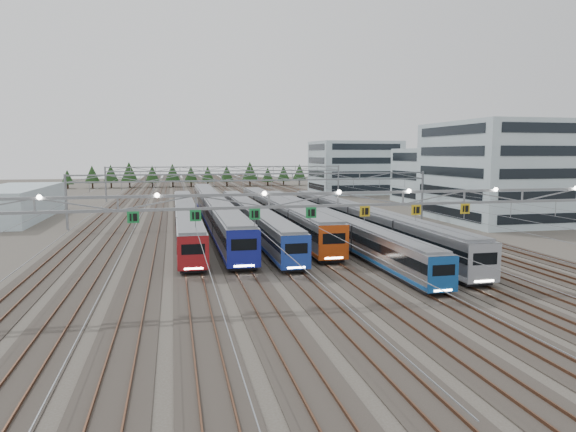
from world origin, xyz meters
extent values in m
plane|color=#47423A|center=(0.00, 0.00, 0.00)|extent=(400.00, 400.00, 0.00)
cube|color=#2D2823|center=(0.00, 100.00, 0.04)|extent=(54.00, 260.00, 0.08)
cube|color=brown|center=(-25.47, 100.00, 0.16)|extent=(0.08, 260.00, 0.16)
cube|color=brown|center=(25.47, 100.00, 0.16)|extent=(0.08, 260.00, 0.16)
cube|color=brown|center=(-0.72, 100.00, 0.16)|extent=(0.08, 260.00, 0.16)
cube|color=brown|center=(0.72, 100.00, 0.16)|extent=(0.08, 260.00, 0.16)
cube|color=black|center=(-11.25, 33.57, 0.42)|extent=(2.35, 53.11, 0.36)
cube|color=#A5A8AD|center=(-11.25, 33.57, 2.14)|extent=(2.77, 54.19, 3.11)
cube|color=black|center=(-11.25, 33.57, 2.52)|extent=(2.83, 53.92, 0.94)
cube|color=maroon|center=(-11.25, 33.57, 0.83)|extent=(2.82, 53.92, 0.35)
cube|color=slate|center=(-11.25, 33.57, 3.80)|extent=(2.49, 53.11, 0.25)
cube|color=maroon|center=(-11.25, 6.52, 2.14)|extent=(2.79, 0.12, 3.11)
cube|color=black|center=(-11.25, 6.49, 2.52)|extent=(2.08, 0.10, 0.94)
cube|color=white|center=(-11.25, 6.46, 0.78)|extent=(1.66, 0.06, 0.15)
cube|color=black|center=(-6.75, 40.68, 0.44)|extent=(2.64, 67.40, 0.40)
cube|color=#A5A8AD|center=(-6.75, 40.68, 2.38)|extent=(3.11, 68.77, 3.49)
cube|color=black|center=(-6.75, 40.68, 2.79)|extent=(3.17, 68.43, 1.05)
cube|color=navy|center=(-6.75, 40.68, 0.91)|extent=(3.16, 68.43, 0.39)
cube|color=slate|center=(-6.75, 40.68, 4.23)|extent=(2.80, 67.40, 0.28)
cube|color=navy|center=(-6.75, 6.34, 2.38)|extent=(3.13, 0.12, 3.49)
cube|color=black|center=(-6.75, 6.31, 2.79)|extent=(2.33, 0.10, 1.05)
cube|color=white|center=(-6.75, 6.28, 0.85)|extent=(1.86, 0.06, 0.17)
cube|color=black|center=(-2.25, 31.75, 0.42)|extent=(2.35, 52.73, 0.36)
cube|color=#A5A8AD|center=(-2.25, 31.75, 2.14)|extent=(2.76, 53.81, 3.11)
cube|color=black|center=(-2.25, 31.75, 2.51)|extent=(2.82, 53.54, 0.94)
cube|color=#1F3EA8|center=(-2.25, 31.75, 0.83)|extent=(2.81, 53.54, 0.35)
cube|color=slate|center=(-2.25, 31.75, 3.79)|extent=(2.49, 52.73, 0.25)
cube|color=#1F3EA8|center=(-2.25, 4.89, 2.14)|extent=(2.78, 0.12, 3.11)
cube|color=black|center=(-2.25, 4.86, 2.51)|extent=(2.07, 0.10, 0.94)
cube|color=white|center=(-2.25, 4.83, 0.78)|extent=(1.66, 0.06, 0.15)
cube|color=black|center=(2.25, 35.00, 0.44)|extent=(2.59, 53.07, 0.39)
cube|color=#A5A8AD|center=(2.25, 35.00, 2.34)|extent=(3.05, 54.16, 3.43)
cube|color=black|center=(2.25, 35.00, 2.75)|extent=(3.11, 53.89, 1.04)
cube|color=#C44311|center=(2.25, 35.00, 0.89)|extent=(3.10, 53.89, 0.38)
cube|color=slate|center=(2.25, 35.00, 4.16)|extent=(2.75, 53.07, 0.27)
cube|color=#C44311|center=(2.25, 7.97, 2.34)|extent=(3.07, 0.12, 3.43)
cube|color=black|center=(2.25, 7.94, 2.75)|extent=(2.29, 0.10, 1.04)
cube|color=white|center=(2.25, 7.91, 0.84)|extent=(1.83, 0.06, 0.16)
cube|color=black|center=(6.75, 28.95, 0.40)|extent=(2.10, 66.25, 0.32)
cube|color=#A5A8AD|center=(6.75, 28.95, 1.94)|extent=(2.47, 67.61, 2.78)
cube|color=black|center=(6.75, 28.95, 2.27)|extent=(2.53, 67.27, 0.84)
cube|color=#154D99|center=(6.75, 28.95, 0.77)|extent=(2.52, 67.27, 0.31)
cube|color=slate|center=(6.75, 28.95, 3.41)|extent=(2.22, 66.25, 0.22)
cube|color=#154D99|center=(6.75, -4.81, 1.94)|extent=(2.49, 0.12, 2.78)
cube|color=black|center=(6.75, -4.84, 2.27)|extent=(1.85, 0.10, 0.84)
cube|color=white|center=(6.75, -4.87, 0.72)|extent=(1.48, 0.06, 0.13)
cube|color=black|center=(11.25, 25.55, 0.43)|extent=(2.45, 56.48, 0.37)
cube|color=#A5A8AD|center=(11.25, 25.55, 2.22)|extent=(2.88, 57.64, 3.24)
cube|color=black|center=(11.25, 25.55, 2.61)|extent=(2.94, 57.35, 0.98)
cube|color=#959AA2|center=(11.25, 25.55, 0.86)|extent=(2.93, 57.35, 0.36)
cube|color=slate|center=(11.25, 25.55, 3.95)|extent=(2.60, 56.48, 0.26)
cube|color=#959AA2|center=(11.25, -3.22, 2.22)|extent=(2.90, 0.12, 3.24)
cube|color=black|center=(11.25, -3.25, 2.61)|extent=(2.16, 0.10, 0.98)
cube|color=white|center=(11.25, -3.28, 0.81)|extent=(1.73, 0.06, 0.15)
cube|color=gray|center=(0.00, 0.00, 7.80)|extent=(56.00, 0.22, 0.22)
cube|color=gray|center=(0.00, 0.00, 6.80)|extent=(56.00, 0.22, 0.22)
cube|color=#1A863E|center=(-15.75, -0.12, 6.30)|extent=(0.85, 0.06, 0.85)
cube|color=#1A863E|center=(-11.25, -0.12, 6.30)|extent=(0.85, 0.06, 0.85)
cube|color=#1A863E|center=(-6.75, -0.12, 6.30)|extent=(0.85, 0.06, 0.85)
cube|color=#1A863E|center=(-2.25, -0.12, 6.30)|extent=(0.85, 0.06, 0.85)
cube|color=gold|center=(2.25, -0.12, 6.30)|extent=(0.85, 0.06, 0.85)
cube|color=gold|center=(6.75, -0.12, 6.30)|extent=(0.85, 0.06, 0.85)
cube|color=gold|center=(11.25, -0.12, 6.30)|extent=(0.85, 0.06, 0.85)
cylinder|color=gray|center=(-28.00, 40.00, 4.00)|extent=(0.36, 0.36, 8.00)
cylinder|color=gray|center=(28.00, 40.00, 4.00)|extent=(0.36, 0.36, 8.00)
cube|color=gray|center=(0.00, 40.00, 7.80)|extent=(56.00, 0.22, 0.22)
cube|color=gray|center=(0.00, 40.00, 6.80)|extent=(56.00, 0.22, 0.22)
cylinder|color=gray|center=(-28.00, 85.00, 4.00)|extent=(0.36, 0.36, 8.00)
cylinder|color=gray|center=(28.00, 85.00, 4.00)|extent=(0.36, 0.36, 8.00)
cube|color=gray|center=(0.00, 85.00, 7.80)|extent=(56.00, 0.22, 0.22)
cube|color=gray|center=(0.00, 85.00, 6.80)|extent=(56.00, 0.22, 0.22)
cube|color=#A5BEC5|center=(38.70, 34.73, 7.97)|extent=(18.00, 22.00, 15.95)
cube|color=#A5BEC5|center=(43.91, 65.20, 6.02)|extent=(14.00, 16.00, 12.05)
cube|color=#A5BEC5|center=(36.40, 96.47, 7.16)|extent=(22.00, 18.00, 14.32)
cube|color=#A5BEC5|center=(-38.87, 54.41, 2.69)|extent=(10.00, 30.00, 5.39)
camera|label=1|loc=(-12.81, -38.93, 10.92)|focal=32.00mm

